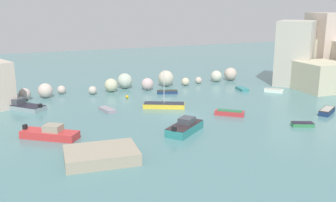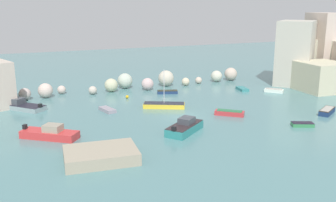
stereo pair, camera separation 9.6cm
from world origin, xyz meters
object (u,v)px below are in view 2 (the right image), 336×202
Objects in this scene: moored_boat_5 at (167,92)px; moored_boat_10 at (242,89)px; moored_boat_0 at (327,111)px; moored_boat_7 at (302,124)px; moored_boat_9 at (21,106)px; moored_boat_3 at (164,105)px; moored_boat_1 at (185,127)px; moored_boat_2 at (274,91)px; moored_boat_4 at (107,110)px; moored_boat_6 at (50,133)px; channel_buoy at (127,97)px; stone_dock at (101,155)px; moored_boat_8 at (229,113)px.

moored_boat_10 is at bearing 6.25° from moored_boat_5.
moored_boat_7 is at bearing -7.28° from moored_boat_0.
moored_boat_7 is 0.41× the size of moored_boat_9.
moored_boat_1 is at bearing 106.72° from moored_boat_3.
moored_boat_2 is 0.98× the size of moored_boat_4.
moored_boat_6 is at bearing -118.78° from moored_boat_2.
moored_boat_2 is 37.60m from moored_boat_6.
moored_boat_5 is 24.91m from moored_boat_6.
channel_buoy is at bearing -30.53° from moored_boat_7.
moored_boat_4 is (-5.73, 12.00, -0.36)m from moored_boat_1.
moored_boat_7 is at bearing 1.16° from stone_dock.
stone_dock is 2.31× the size of moored_boat_10.
stone_dock is at bearing 26.65° from moored_boat_7.
moored_boat_7 is at bearing -51.82° from moored_boat_1.
channel_buoy is at bearing 128.45° from moored_boat_4.
moored_boat_1 is 1.95× the size of moored_boat_10.
moored_boat_7 is (27.82, -7.67, -0.31)m from moored_boat_6.
moored_boat_2 is (33.13, 16.62, -0.28)m from stone_dock.
moored_boat_5 is 15.05m from moored_boat_8.
moored_boat_0 is at bearing 175.78° from moored_boat_3.
moored_boat_8 is at bearing 37.12° from moored_boat_6.
moored_boat_1 reaches higher than stone_dock.
moored_boat_4 is at bearing 108.48° from moored_boat_10.
moored_boat_0 reaches higher than moored_boat_4.
moored_boat_6 is 28.86m from moored_boat_7.
moored_boat_1 is 24.44m from moored_boat_10.
moored_boat_4 is at bearing 10.64° from moored_boat_8.
channel_buoy is 28.59m from moored_boat_0.
moored_boat_9 is (-29.99, 21.68, 0.25)m from moored_boat_7.
moored_boat_10 is at bearing -78.69° from moored_boat_7.
moored_boat_5 is at bearing -129.74° from moored_boat_9.
moored_boat_3 is 17.37m from moored_boat_10.
moored_boat_9 is at bearing 5.70° from moored_boat_3.
moored_boat_0 is 16.70m from moored_boat_10.
moored_boat_4 is at bearing -127.98° from channel_buoy.
moored_boat_9 is (-15.32, -0.08, 0.23)m from channel_buoy.
stone_dock is 2.12× the size of moored_boat_4.
moored_boat_1 reaches higher than moored_boat_6.
moored_boat_4 is 0.51× the size of moored_boat_6.
moored_boat_10 is at bearing 85.37° from moored_boat_4.
channel_buoy is 0.08× the size of moored_boat_3.
moored_boat_4 is at bearing -160.92° from moored_boat_9.
moored_boat_9 is at bearing -57.35° from moored_boat_0.
moored_boat_4 is 16.29m from moored_boat_8.
moored_boat_9 is at bearing -159.61° from moored_boat_5.
moored_boat_3 reaches higher than stone_dock.
moored_boat_6 is (-13.15, -14.08, 0.30)m from channel_buoy.
channel_buoy is at bearing -40.38° from moored_boat_3.
moored_boat_4 is at bearing 78.71° from moored_boat_1.
moored_boat_1 is at bearing -32.46° from moored_boat_0.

